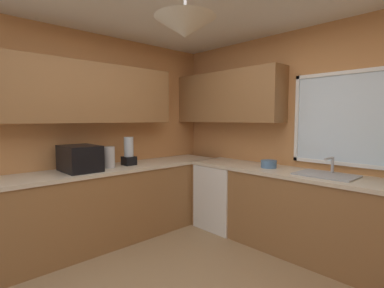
% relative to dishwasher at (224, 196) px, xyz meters
% --- Properties ---
extents(room_shell, '(4.05, 4.01, 2.62)m').
position_rel_dishwasher_xyz_m(room_shell, '(0.60, -1.13, 1.32)').
color(room_shell, '#C6844C').
rests_on(room_shell, ground_plane).
extents(counter_run_left, '(0.65, 3.62, 0.91)m').
position_rel_dishwasher_xyz_m(counter_run_left, '(-0.66, -1.61, 0.02)').
color(counter_run_left, olive).
rests_on(counter_run_left, ground_plane).
extents(counter_run_back, '(3.14, 0.65, 0.91)m').
position_rel_dishwasher_xyz_m(counter_run_back, '(1.20, 0.03, 0.02)').
color(counter_run_back, olive).
rests_on(counter_run_back, ground_plane).
extents(dishwasher, '(0.60, 0.60, 0.86)m').
position_rel_dishwasher_xyz_m(dishwasher, '(0.00, 0.00, 0.00)').
color(dishwasher, white).
rests_on(dishwasher, ground_plane).
extents(microwave, '(0.48, 0.36, 0.29)m').
position_rel_dishwasher_xyz_m(microwave, '(-0.66, -1.72, 0.62)').
color(microwave, black).
rests_on(microwave, counter_run_left).
extents(kettle, '(0.13, 0.13, 0.25)m').
position_rel_dishwasher_xyz_m(kettle, '(-0.64, -1.37, 0.60)').
color(kettle, '#B7B7BC').
rests_on(kettle, counter_run_left).
extents(sink_assembly, '(0.58, 0.40, 0.19)m').
position_rel_dishwasher_xyz_m(sink_assembly, '(1.36, 0.04, 0.49)').
color(sink_assembly, '#9EA0A5').
rests_on(sink_assembly, counter_run_back).
extents(bowl, '(0.19, 0.19, 0.09)m').
position_rel_dishwasher_xyz_m(bowl, '(0.68, 0.03, 0.52)').
color(bowl, '#4C7099').
rests_on(bowl, counter_run_back).
extents(blender_appliance, '(0.15, 0.15, 0.36)m').
position_rel_dishwasher_xyz_m(blender_appliance, '(-0.66, -1.09, 0.64)').
color(blender_appliance, black).
rests_on(blender_appliance, counter_run_left).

